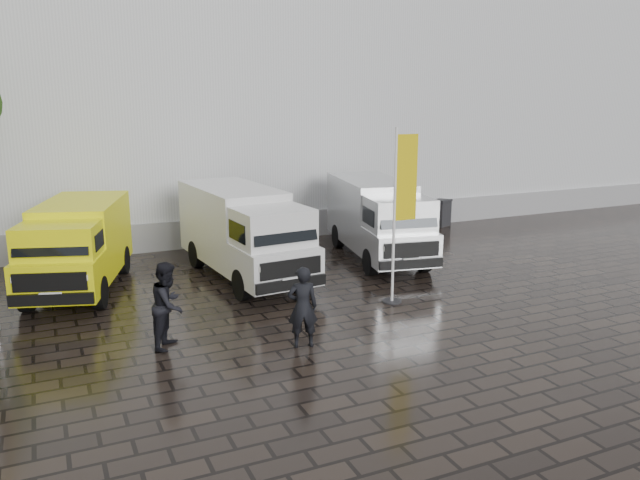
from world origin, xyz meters
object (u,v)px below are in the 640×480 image
at_px(wheelie_bin, 441,213).
at_px(flagpole, 401,208).
at_px(van_yellow, 78,248).
at_px(van_white, 244,234).
at_px(van_silver, 378,221).
at_px(person_front, 303,307).
at_px(person_tent, 168,305).

bearing_deg(wheelie_bin, flagpole, -148.64).
bearing_deg(flagpole, van_yellow, 149.27).
bearing_deg(van_white, flagpole, -56.86).
xyz_separation_m(van_white, flagpole, (2.97, -3.78, 1.19)).
relative_size(van_silver, flagpole, 1.29).
relative_size(van_yellow, van_silver, 0.88).
distance_m(wheelie_bin, person_front, 13.83).
bearing_deg(wheelie_bin, van_silver, -162.11).
bearing_deg(van_yellow, van_silver, 15.19).
bearing_deg(wheelie_bin, van_white, -175.59).
bearing_deg(person_tent, van_silver, -26.93).
bearing_deg(van_yellow, wheelie_bin, 30.04).
relative_size(person_front, person_tent, 0.95).
distance_m(wheelie_bin, person_tent, 15.16).
xyz_separation_m(flagpole, wheelie_bin, (6.70, 7.66, -1.94)).
bearing_deg(person_front, wheelie_bin, -122.22).
xyz_separation_m(flagpole, person_tent, (-6.04, -0.56, -1.55)).
xyz_separation_m(van_yellow, van_silver, (9.21, -0.35, 0.07)).
bearing_deg(flagpole, wheelie_bin, 48.84).
xyz_separation_m(van_yellow, person_front, (4.07, -6.21, -0.30)).
distance_m(van_silver, wheelie_bin, 6.17).
xyz_separation_m(van_white, person_front, (-0.47, -5.52, -0.41)).
distance_m(van_yellow, flagpole, 8.83).
bearing_deg(van_yellow, person_tent, -56.30).
relative_size(van_yellow, van_white, 0.86).
height_order(van_yellow, person_tent, van_yellow).
distance_m(flagpole, wheelie_bin, 10.36).
bearing_deg(van_yellow, flagpole, -13.36).
bearing_deg(person_front, van_silver, -116.34).
bearing_deg(person_tent, wheelie_bin, -25.24).
bearing_deg(van_yellow, person_front, -39.37).
relative_size(wheelie_bin, person_tent, 0.58).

